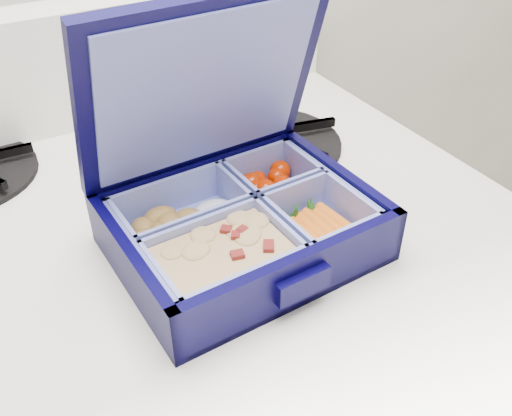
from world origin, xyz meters
TOP-DOWN VIEW (x-y plane):
  - bento_box at (0.54, 1.60)m, footprint 0.24×0.19m
  - burner_grate at (0.66, 1.76)m, footprint 0.22×0.22m
  - fork at (0.62, 1.73)m, footprint 0.07×0.19m

SIDE VIEW (x-z plane):
  - fork at x=0.62m, z-range 0.96..0.97m
  - burner_grate at x=0.66m, z-range 0.96..0.99m
  - bento_box at x=0.54m, z-range 0.96..1.02m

